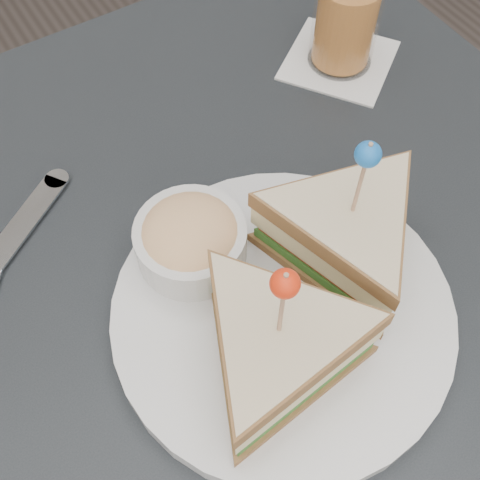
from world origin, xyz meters
The scene contains 4 objects.
ground_plane centered at (0.00, 0.00, 0.00)m, with size 3.50×3.50×0.00m, color #3F3833.
table centered at (0.00, 0.00, 0.67)m, with size 0.80×0.80×0.75m.
plate_meal centered at (0.02, -0.05, 0.80)m, with size 0.38×0.38×0.17m.
drink_set centered at (0.25, 0.18, 0.81)m, with size 0.16×0.16×0.15m.
Camera 1 is at (-0.13, -0.22, 1.22)m, focal length 45.00 mm.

